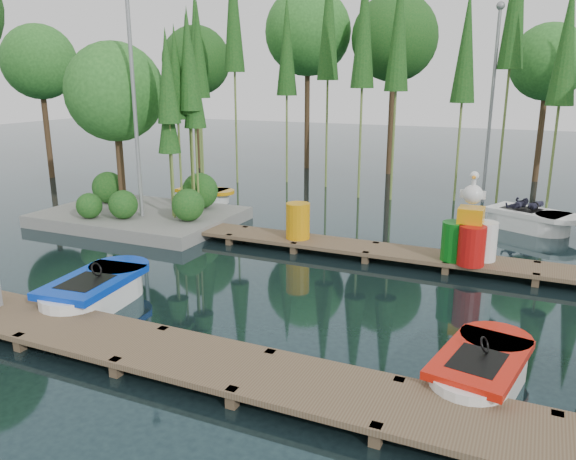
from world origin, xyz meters
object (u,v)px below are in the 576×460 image
at_px(boat_blue, 96,292).
at_px(boat_red, 481,371).
at_px(island, 132,124).
at_px(drum_cluster, 470,236).
at_px(boat_yellow_far, 204,195).
at_px(yellow_barrel, 298,221).

relative_size(boat_blue, boat_red, 1.11).
bearing_deg(island, drum_cluster, -5.02).
xyz_separation_m(boat_blue, boat_yellow_far, (-3.46, 9.64, -0.03)).
height_order(island, drum_cluster, island).
height_order(boat_yellow_far, drum_cluster, drum_cluster).
relative_size(boat_yellow_far, drum_cluster, 1.10).
relative_size(island, boat_yellow_far, 2.78).
bearing_deg(boat_yellow_far, drum_cluster, -1.43).
distance_m(boat_red, yellow_barrel, 7.79).
bearing_deg(island, boat_blue, -58.06).
height_order(island, boat_yellow_far, island).
xyz_separation_m(island, boat_blue, (3.90, -6.26, -2.90)).
distance_m(boat_blue, drum_cluster, 8.74).
xyz_separation_m(boat_red, boat_yellow_far, (-11.24, 9.69, 0.01)).
height_order(yellow_barrel, drum_cluster, drum_cluster).
distance_m(island, boat_blue, 7.92).
relative_size(boat_red, boat_yellow_far, 1.12).
bearing_deg(boat_red, island, 162.33).
distance_m(boat_blue, boat_yellow_far, 10.25).
bearing_deg(boat_blue, boat_red, -6.44).
xyz_separation_m(boat_red, yellow_barrel, (-5.48, 5.52, 0.55)).
distance_m(island, boat_red, 13.59).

